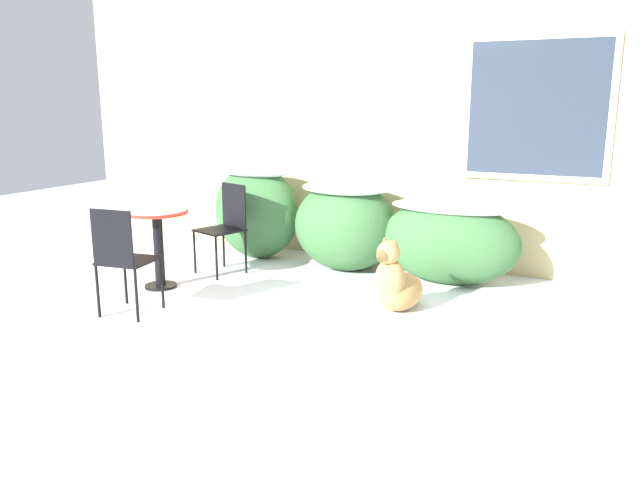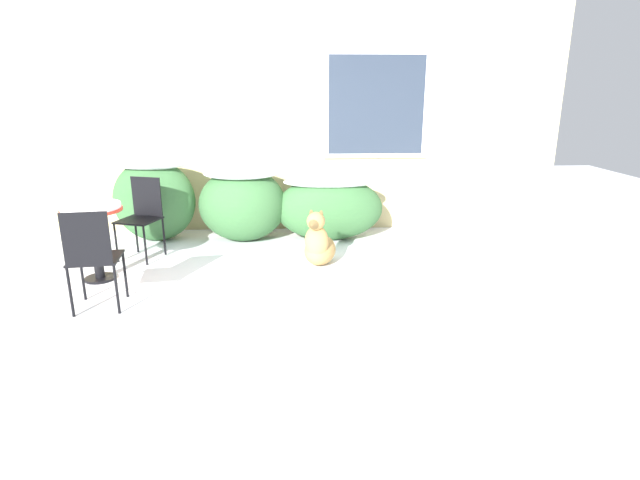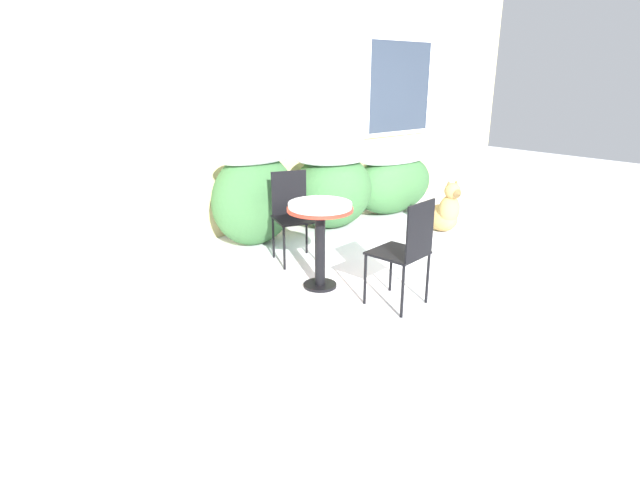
{
  "view_description": "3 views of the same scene",
  "coord_description": "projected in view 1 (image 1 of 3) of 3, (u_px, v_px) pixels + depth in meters",
  "views": [
    {
      "loc": [
        2.31,
        -4.14,
        1.74
      ],
      "look_at": [
        0.0,
        0.6,
        0.55
      ],
      "focal_mm": 35.0,
      "sensor_mm": 36.0,
      "label": 1
    },
    {
      "loc": [
        0.48,
        -4.53,
        1.83
      ],
      "look_at": [
        0.71,
        0.67,
        0.27
      ],
      "focal_mm": 28.0,
      "sensor_mm": 36.0,
      "label": 2
    },
    {
      "loc": [
        -4.2,
        -2.9,
        1.82
      ],
      "look_at": [
        -1.54,
        0.3,
        0.44
      ],
      "focal_mm": 28.0,
      "sensor_mm": 36.0,
      "label": 3
    }
  ],
  "objects": [
    {
      "name": "house_wall",
      "position": [
        394.0,
        115.0,
        6.54
      ],
      "size": [
        8.0,
        0.1,
        3.14
      ],
      "color": "#D1BC84",
      "rests_on": "ground_plane"
    },
    {
      "name": "patio_chair_far_side",
      "position": [
        123.0,
        256.0,
        5.04
      ],
      "size": [
        0.45,
        0.45,
        0.9
      ],
      "rotation": [
        0.0,
        0.0,
        3.27
      ],
      "color": "black",
      "rests_on": "ground_plane"
    },
    {
      "name": "patio_table",
      "position": [
        157.0,
        223.0,
        5.78
      ],
      "size": [
        0.58,
        0.58,
        0.78
      ],
      "color": "black",
      "rests_on": "ground_plane"
    },
    {
      "name": "ground_plane",
      "position": [
        287.0,
        322.0,
        5.0
      ],
      "size": [
        16.0,
        16.0,
        0.0
      ],
      "primitive_type": "plane",
      "color": "white"
    },
    {
      "name": "shrub_middle",
      "position": [
        345.0,
        223.0,
        6.42
      ],
      "size": [
        1.09,
        0.84,
        0.92
      ],
      "color": "#386638",
      "rests_on": "ground_plane"
    },
    {
      "name": "shrub_right",
      "position": [
        449.0,
        239.0,
        5.95
      ],
      "size": [
        1.35,
        0.64,
        0.81
      ],
      "color": "#386638",
      "rests_on": "ground_plane"
    },
    {
      "name": "shrub_left",
      "position": [
        256.0,
        209.0,
        6.93
      ],
      "size": [
        1.02,
        0.62,
        1.03
      ],
      "color": "#386638",
      "rests_on": "ground_plane"
    },
    {
      "name": "patio_chair_near_table",
      "position": [
        225.0,
        224.0,
        6.34
      ],
      "size": [
        0.51,
        0.51,
        0.9
      ],
      "rotation": [
        0.0,
        0.0,
        -0.31
      ],
      "color": "black",
      "rests_on": "ground_plane"
    },
    {
      "name": "dog",
      "position": [
        396.0,
        285.0,
        5.2
      ],
      "size": [
        0.46,
        0.66,
        0.65
      ],
      "rotation": [
        0.0,
        0.0,
        -0.29
      ],
      "color": "tan",
      "rests_on": "ground_plane"
    }
  ]
}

